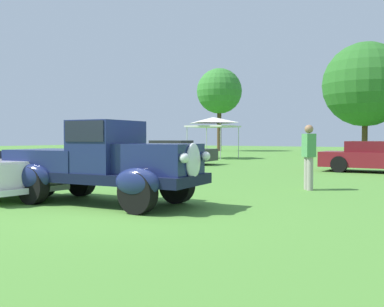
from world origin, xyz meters
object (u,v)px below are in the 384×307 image
spectator_between_cars (309,155)px  canopy_tent_left_field (213,122)px  show_car_charcoal (173,152)px  show_car_burgundy (375,157)px  feature_pickup_truck (104,162)px

spectator_between_cars → canopy_tent_left_field: (-10.74, 13.67, 1.51)m
show_car_charcoal → canopy_tent_left_field: (-1.34, 6.42, 1.82)m
show_car_charcoal → spectator_between_cars: 11.88m
show_car_burgundy → show_car_charcoal: bearing=178.9°
feature_pickup_truck → show_car_charcoal: 13.56m
show_car_charcoal → spectator_between_cars: bearing=-37.6°
feature_pickup_truck → show_car_burgundy: size_ratio=1.07×
show_car_charcoal → spectator_between_cars: spectator_between_cars is taller
show_car_burgundy → spectator_between_cars: spectator_between_cars is taller
spectator_between_cars → canopy_tent_left_field: size_ratio=0.61×
show_car_burgundy → spectator_between_cars: 7.08m
feature_pickup_truck → spectator_between_cars: (2.80, 4.58, 0.05)m
show_car_charcoal → canopy_tent_left_field: 6.80m
show_car_charcoal → canopy_tent_left_field: canopy_tent_left_field is taller
spectator_between_cars → show_car_burgundy: bearing=86.9°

